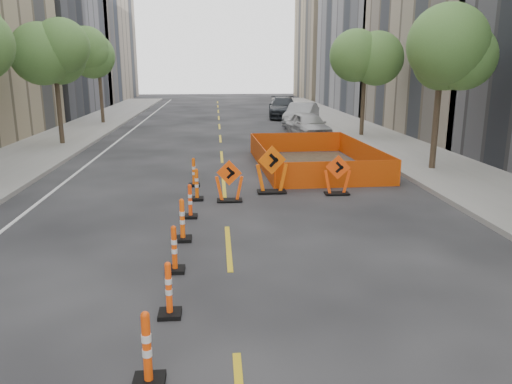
{
  "coord_description": "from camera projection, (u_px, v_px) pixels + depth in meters",
  "views": [
    {
      "loc": [
        -0.24,
        -7.07,
        4.14
      ],
      "look_at": [
        0.72,
        4.87,
        1.1
      ],
      "focal_mm": 35.0,
      "sensor_mm": 36.0,
      "label": 1
    }
  ],
  "objects": [
    {
      "name": "safety_fence",
      "position": [
        313.0,
        156.0,
        20.95
      ],
      "size": [
        4.73,
        7.74,
        0.95
      ],
      "primitive_type": null,
      "rotation": [
        0.0,
        0.0,
        0.04
      ],
      "color": "#F3550C",
      "rests_on": "ground"
    },
    {
      "name": "parked_car_near",
      "position": [
        308.0,
        125.0,
        29.2
      ],
      "size": [
        2.39,
        4.64,
        1.51
      ],
      "primitive_type": "imported",
      "rotation": [
        0.0,
        0.0,
        0.14
      ],
      "color": "#B0AFB1",
      "rests_on": "ground"
    },
    {
      "name": "channelizer_5",
      "position": [
        182.0,
        220.0,
        12.03
      ],
      "size": [
        0.42,
        0.42,
        1.06
      ],
      "primitive_type": null,
      "color": "#FF560A",
      "rests_on": "ground"
    },
    {
      "name": "bld_right_c",
      "position": [
        496.0,
        17.0,
        30.46
      ],
      "size": [
        12.0,
        16.0,
        14.0
      ],
      "primitive_type": "cube",
      "color": "gray",
      "rests_on": "ground"
    },
    {
      "name": "tree_r_c",
      "position": [
        365.0,
        59.0,
        28.66
      ],
      "size": [
        2.8,
        2.8,
        5.95
      ],
      "color": "#382B1E",
      "rests_on": "ground"
    },
    {
      "name": "sidewalk_right",
      "position": [
        446.0,
        169.0,
        20.14
      ],
      "size": [
        4.0,
        90.0,
        0.15
      ],
      "primitive_type": "cube",
      "color": "gray",
      "rests_on": "ground"
    },
    {
      "name": "bld_left_d",
      "position": [
        18.0,
        31.0,
        42.7
      ],
      "size": [
        12.0,
        16.0,
        14.0
      ],
      "primitive_type": "cube",
      "color": "#4C4C51",
      "rests_on": "ground"
    },
    {
      "name": "bld_left_e",
      "position": [
        69.0,
        14.0,
        57.81
      ],
      "size": [
        12.0,
        20.0,
        20.0
      ],
      "primitive_type": "cube",
      "color": "gray",
      "rests_on": "ground"
    },
    {
      "name": "channelizer_4",
      "position": [
        174.0,
        249.0,
        10.21
      ],
      "size": [
        0.39,
        0.39,
        1.0
      ],
      "primitive_type": null,
      "color": "#EB4709",
      "rests_on": "ground"
    },
    {
      "name": "chevron_sign_right",
      "position": [
        338.0,
        175.0,
        16.34
      ],
      "size": [
        1.0,
        0.75,
        1.33
      ],
      "primitive_type": null,
      "rotation": [
        0.0,
        0.0,
        -0.27
      ],
      "color": "#FB450A",
      "rests_on": "ground"
    },
    {
      "name": "bld_right_d",
      "position": [
        402.0,
        0.0,
        45.57
      ],
      "size": [
        12.0,
        18.0,
        20.0
      ],
      "primitive_type": "cube",
      "color": "gray",
      "rests_on": "ground"
    },
    {
      "name": "channelizer_2",
      "position": [
        147.0,
        349.0,
        6.53
      ],
      "size": [
        0.43,
        0.43,
        1.08
      ],
      "primitive_type": null,
      "color": "#E14209",
      "rests_on": "ground"
    },
    {
      "name": "tree_r_b",
      "position": [
        442.0,
        55.0,
        19.0
      ],
      "size": [
        2.8,
        2.8,
        5.95
      ],
      "color": "#382B1E",
      "rests_on": "ground"
    },
    {
      "name": "chevron_sign_center",
      "position": [
        272.0,
        169.0,
        16.53
      ],
      "size": [
        1.18,
        0.85,
        1.6
      ],
      "primitive_type": null,
      "rotation": [
        0.0,
        0.0,
        0.21
      ],
      "color": "#F35E0A",
      "rests_on": "ground"
    },
    {
      "name": "parked_car_far",
      "position": [
        283.0,
        108.0,
        40.64
      ],
      "size": [
        2.88,
        5.91,
        1.66
      ],
      "primitive_type": "imported",
      "rotation": [
        0.0,
        0.0,
        -0.1
      ],
      "color": "black",
      "rests_on": "ground"
    },
    {
      "name": "tree_l_d",
      "position": [
        99.0,
        60.0,
        35.09
      ],
      "size": [
        2.8,
        2.8,
        5.95
      ],
      "color": "#382B1E",
      "rests_on": "ground"
    },
    {
      "name": "chevron_sign_left",
      "position": [
        229.0,
        181.0,
        15.51
      ],
      "size": [
        0.98,
        0.72,
        1.32
      ],
      "primitive_type": null,
      "rotation": [
        0.0,
        0.0,
        -0.23
      ],
      "color": "#FF4D0A",
      "rests_on": "ground"
    },
    {
      "name": "bld_right_e",
      "position": [
        349.0,
        35.0,
        63.83
      ],
      "size": [
        12.0,
        14.0,
        16.0
      ],
      "primitive_type": "cube",
      "color": "tan",
      "rests_on": "ground"
    },
    {
      "name": "channelizer_8",
      "position": [
        194.0,
        172.0,
        17.54
      ],
      "size": [
        0.4,
        0.4,
        1.02
      ],
      "primitive_type": null,
      "color": "#E15409",
      "rests_on": "ground"
    },
    {
      "name": "channelizer_7",
      "position": [
        197.0,
        184.0,
        15.72
      ],
      "size": [
        0.4,
        0.4,
        1.02
      ],
      "primitive_type": null,
      "color": "#EB5809",
      "rests_on": "ground"
    },
    {
      "name": "channelizer_3",
      "position": [
        169.0,
        289.0,
        8.38
      ],
      "size": [
        0.39,
        0.39,
        0.98
      ],
      "primitive_type": null,
      "color": "#FF490A",
      "rests_on": "ground"
    },
    {
      "name": "ground_plane",
      "position": [
        235.0,
        336.0,
        7.87
      ],
      "size": [
        140.0,
        140.0,
        0.0
      ],
      "primitive_type": "plane",
      "color": "black"
    },
    {
      "name": "channelizer_6",
      "position": [
        190.0,
        201.0,
        13.88
      ],
      "size": [
        0.38,
        0.38,
        0.96
      ],
      "primitive_type": null,
      "color": "#FF400A",
      "rests_on": "ground"
    },
    {
      "name": "parked_car_mid",
      "position": [
        302.0,
        115.0,
        34.99
      ],
      "size": [
        3.35,
        5.16,
        1.61
      ],
      "primitive_type": "imported",
      "rotation": [
        0.0,
        0.0,
        -0.37
      ],
      "color": "gray",
      "rests_on": "ground"
    },
    {
      "name": "tree_l_c",
      "position": [
        54.0,
        58.0,
        25.43
      ],
      "size": [
        2.8,
        2.8,
        5.95
      ],
      "color": "#382B1E",
      "rests_on": "ground"
    }
  ]
}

